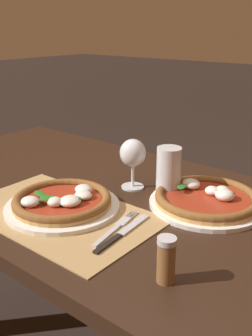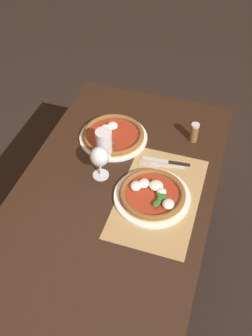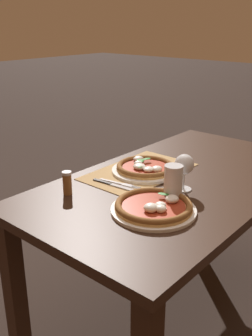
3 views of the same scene
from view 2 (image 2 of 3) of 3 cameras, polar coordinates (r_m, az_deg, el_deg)
ground_plane at (r=2.22m, az=-1.65°, el=-16.55°), size 24.00×24.00×0.00m
dining_table at (r=1.68m, az=-2.11°, el=-6.50°), size 1.47×0.81×0.74m
paper_placemat at (r=1.60m, az=4.79°, el=-4.22°), size 0.53×0.32×0.00m
pizza_near at (r=1.58m, az=3.84°, el=-3.84°), size 0.31×0.31×0.05m
pizza_far at (r=1.83m, az=-1.90°, el=4.77°), size 0.32×0.32×0.05m
wine_glass at (r=1.60m, az=-3.84°, el=1.49°), size 0.08×0.08×0.16m
pint_glass at (r=1.71m, az=-3.21°, el=3.35°), size 0.07×0.07×0.15m
fork at (r=1.72m, az=5.19°, el=0.38°), size 0.05×0.20×0.00m
knife at (r=1.74m, az=5.77°, el=0.95°), size 0.04×0.22×0.01m
pepper_shaker at (r=1.83m, az=9.89°, el=5.11°), size 0.04×0.04×0.10m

